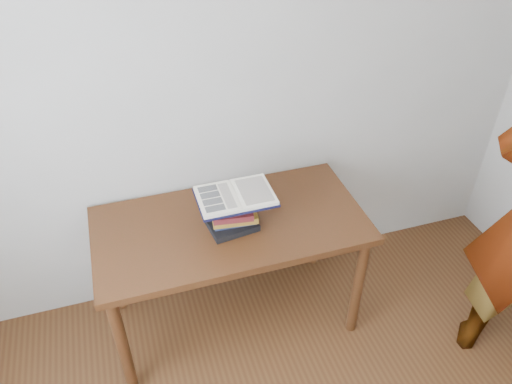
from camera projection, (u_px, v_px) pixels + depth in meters
name	position (u px, v px, depth m)	size (l,w,h in m)	color
room_shell	(426.00, 319.00, 0.90)	(3.54, 3.54, 2.62)	#A7A69E
desk	(231.00, 237.00, 2.54)	(1.35, 0.68, 0.72)	#462011
book_stack	(233.00, 211.00, 2.41)	(0.26, 0.21, 0.18)	black
open_book	(235.00, 196.00, 2.33)	(0.36, 0.25, 0.03)	black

